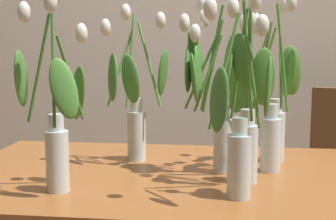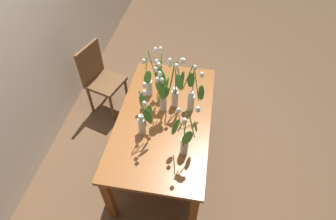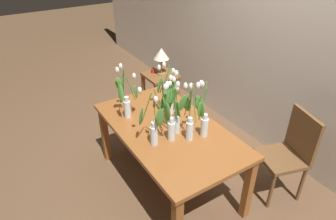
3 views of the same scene
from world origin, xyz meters
TOP-DOWN VIEW (x-y plane):
  - ground_plane at (0.00, 0.00)m, footprint 18.00×18.00m
  - room_wall_rear at (0.00, 1.45)m, footprint 9.00×0.10m
  - dining_table at (0.00, 0.00)m, footprint 1.60×0.90m
  - tulip_vase_0 at (-0.38, -0.24)m, footprint 0.22×0.24m
  - tulip_vase_1 at (0.15, -0.23)m, footprint 0.19×0.26m
  - tulip_vase_2 at (0.27, 0.19)m, footprint 0.19×0.14m
  - tulip_vase_3 at (0.16, -0.07)m, footprint 0.17×0.20m
  - tulip_vase_4 at (0.24, 0.07)m, footprint 0.21×0.17m
  - tulip_vase_5 at (0.05, 0.03)m, footprint 0.19×0.16m
  - tulip_vase_6 at (-0.22, 0.14)m, footprint 0.24×0.18m
  - dining_chair at (0.71, 0.95)m, footprint 0.50×0.50m
  - side_table at (-1.44, 0.78)m, footprint 0.44×0.44m
  - table_lamp at (-1.44, 0.80)m, footprint 0.22×0.22m
  - pillar_candle at (-1.54, 0.72)m, footprint 0.06×0.06m

SIDE VIEW (x-z plane):
  - ground_plane at x=0.00m, z-range 0.00..0.00m
  - side_table at x=-1.44m, z-range 0.16..0.71m
  - dining_chair at x=0.71m, z-range 0.06..0.99m
  - pillar_candle at x=-1.54m, z-range 0.55..0.62m
  - dining_table at x=0.00m, z-range 0.28..1.02m
  - table_lamp at x=-1.44m, z-range 0.66..1.06m
  - tulip_vase_2 at x=0.27m, z-range 0.63..1.22m
  - tulip_vase_0 at x=-0.38m, z-range 0.66..1.23m
  - tulip_vase_6 at x=-0.22m, z-range 0.67..1.23m
  - tulip_vase_1 at x=0.15m, z-range 0.66..1.24m
  - tulip_vase_4 at x=0.24m, z-range 0.66..1.25m
  - tulip_vase_3 at x=0.16m, z-range 0.68..1.27m
  - tulip_vase_5 at x=0.05m, z-range 0.69..1.27m
  - room_wall_rear at x=0.00m, z-range 0.00..2.70m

